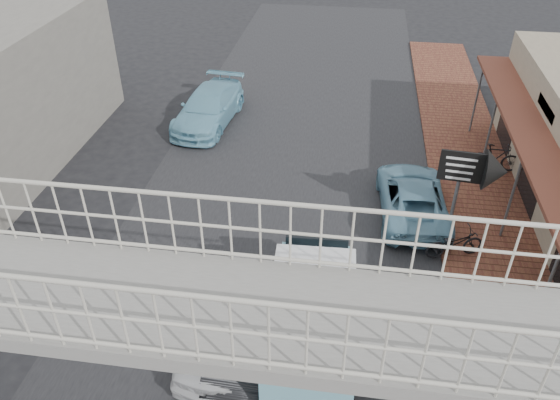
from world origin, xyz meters
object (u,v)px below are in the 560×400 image
(dark_sedan, at_px, (250,322))
(angkot_far, at_px, (209,107))
(white_hatchback, at_px, (229,319))
(motorcycle_far, at_px, (496,157))
(angkot_van, at_px, (312,316))
(arrow_sign, at_px, (492,172))
(motorcycle_near, at_px, (455,243))
(angkot_curb, at_px, (413,197))
(street_clock, at_px, (511,383))

(dark_sedan, xyz_separation_m, angkot_far, (-4.00, 11.54, 0.03))
(white_hatchback, xyz_separation_m, motorcycle_far, (7.83, 9.15, -0.10))
(angkot_van, relative_size, arrow_sign, 1.38)
(white_hatchback, distance_m, motorcycle_near, 7.04)
(white_hatchback, height_order, arrow_sign, arrow_sign)
(dark_sedan, height_order, angkot_van, angkot_van)
(angkot_curb, bearing_deg, angkot_far, -36.69)
(angkot_far, height_order, arrow_sign, arrow_sign)
(angkot_curb, relative_size, motorcycle_near, 2.58)
(arrow_sign, bearing_deg, angkot_curb, 144.89)
(dark_sedan, xyz_separation_m, arrow_sign, (5.98, 4.58, 2.01))
(street_clock, bearing_deg, angkot_far, 138.04)
(white_hatchback, distance_m, dark_sedan, 0.50)
(angkot_curb, height_order, angkot_far, angkot_far)
(dark_sedan, bearing_deg, angkot_curb, 55.10)
(angkot_curb, distance_m, motorcycle_near, 2.42)
(motorcycle_far, bearing_deg, white_hatchback, 141.52)
(white_hatchback, height_order, motorcycle_near, white_hatchback)
(angkot_far, height_order, street_clock, street_clock)
(motorcycle_near, distance_m, motorcycle_far, 5.55)
(motorcycle_far, bearing_deg, angkot_van, 150.09)
(angkot_van, bearing_deg, arrow_sign, 44.40)
(white_hatchback, relative_size, motorcycle_far, 2.44)
(angkot_far, distance_m, arrow_sign, 12.33)
(angkot_far, distance_m, angkot_van, 12.97)
(white_hatchback, distance_m, arrow_sign, 8.19)
(dark_sedan, bearing_deg, angkot_far, 108.67)
(white_hatchback, relative_size, arrow_sign, 1.33)
(angkot_far, relative_size, motorcycle_far, 2.82)
(white_hatchback, xyz_separation_m, dark_sedan, (0.50, 0.01, -0.04))
(angkot_curb, xyz_separation_m, street_clock, (1.10, -8.32, 1.67))
(angkot_far, bearing_deg, motorcycle_far, -6.32)
(dark_sedan, height_order, angkot_curb, dark_sedan)
(motorcycle_near, bearing_deg, street_clock, 161.00)
(angkot_van, height_order, arrow_sign, arrow_sign)
(angkot_van, bearing_deg, motorcycle_near, 45.22)
(white_hatchback, bearing_deg, angkot_curb, 57.05)
(white_hatchback, height_order, angkot_curb, white_hatchback)
(angkot_curb, bearing_deg, motorcycle_far, -139.39)
(angkot_curb, xyz_separation_m, angkot_far, (-8.20, 5.41, 0.09))
(white_hatchback, xyz_separation_m, angkot_curb, (4.70, 6.14, -0.10))
(dark_sedan, bearing_deg, arrow_sign, 36.98)
(street_clock, relative_size, arrow_sign, 0.82)
(motorcycle_near, height_order, street_clock, street_clock)
(white_hatchback, distance_m, motorcycle_far, 12.04)
(arrow_sign, bearing_deg, white_hatchback, -138.92)
(arrow_sign, bearing_deg, motorcycle_near, -132.49)
(arrow_sign, bearing_deg, dark_sedan, -136.81)
(angkot_van, distance_m, motorcycle_far, 11.02)
(angkot_far, xyz_separation_m, arrow_sign, (9.98, -6.95, 1.98))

